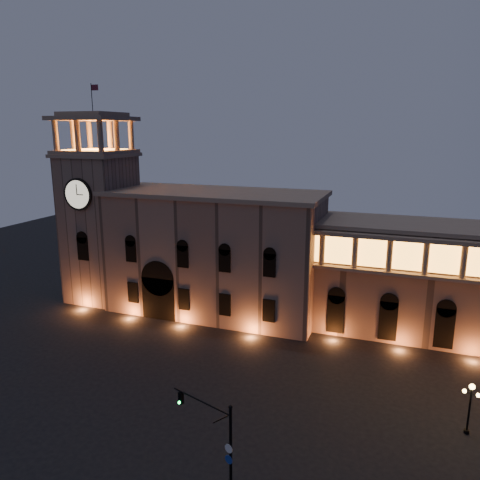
{
  "coord_description": "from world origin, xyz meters",
  "views": [
    {
      "loc": [
        23.67,
        -37.68,
        25.91
      ],
      "look_at": [
        4.08,
        16.0,
        12.41
      ],
      "focal_mm": 35.0,
      "sensor_mm": 36.0,
      "label": 1
    }
  ],
  "objects": [
    {
      "name": "ground",
      "position": [
        0.0,
        0.0,
        0.0
      ],
      "size": [
        160.0,
        160.0,
        0.0
      ],
      "primitive_type": "plane",
      "color": "black",
      "rests_on": "ground"
    },
    {
      "name": "government_building",
      "position": [
        -2.08,
        21.93,
        8.77
      ],
      "size": [
        30.8,
        12.8,
        17.6
      ],
      "color": "#816454",
      "rests_on": "ground"
    },
    {
      "name": "clock_tower",
      "position": [
        -20.5,
        20.98,
        12.5
      ],
      "size": [
        9.8,
        9.8,
        32.4
      ],
      "color": "#816454",
      "rests_on": "ground"
    },
    {
      "name": "colonnade_wing",
      "position": [
        32.0,
        23.92,
        7.33
      ],
      "size": [
        40.6,
        11.5,
        14.5
      ],
      "color": "#7C5F4F",
      "rests_on": "ground"
    },
    {
      "name": "traffic_light",
      "position": [
        12.55,
        -11.3,
        4.15
      ],
      "size": [
        5.49,
        2.13,
        7.9
      ],
      "rotation": [
        0.0,
        0.0,
        -0.33
      ],
      "color": "black",
      "rests_on": "ground"
    },
    {
      "name": "street_lamp_near",
      "position": [
        30.0,
        2.93,
        2.83
      ],
      "size": [
        1.59,
        0.69,
        4.74
      ],
      "rotation": [
        0.0,
        0.0,
        -0.32
      ],
      "color": "black",
      "rests_on": "ground"
    }
  ]
}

